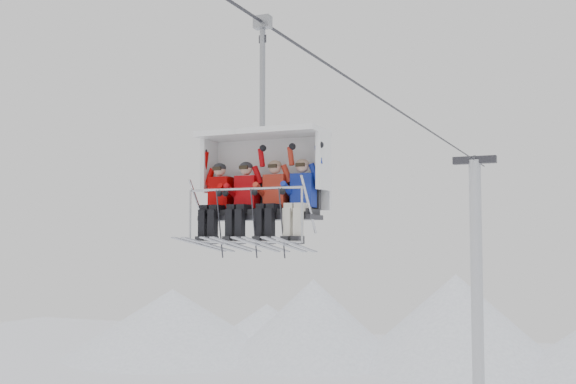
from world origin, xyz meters
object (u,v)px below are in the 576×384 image
at_px(skier_center_left, 244,199).
at_px(skier_center_right, 273,198).
at_px(skier_far_right, 300,198).
at_px(lift_tower_right, 478,322).
at_px(skier_far_left, 217,200).
at_px(chairlift_carrier, 265,173).

relative_size(skier_center_left, skier_center_right, 1.00).
bearing_deg(skier_far_right, skier_center_right, 180.00).
height_order(lift_tower_right, skier_far_left, lift_tower_right).
distance_m(lift_tower_right, skier_center_left, 23.72).
height_order(lift_tower_right, chairlift_carrier, lift_tower_right).
bearing_deg(skier_far_right, skier_far_left, 180.00).
relative_size(skier_center_right, skier_far_right, 1.00).
height_order(skier_center_left, skier_far_right, same).
distance_m(skier_far_left, skier_center_right, 1.07).
bearing_deg(skier_center_right, skier_far_right, 0.00).
xyz_separation_m(skier_far_left, skier_far_right, (1.57, 0.00, 0.00)).
bearing_deg(skier_center_right, skier_far_left, 180.00).
xyz_separation_m(lift_tower_right, chairlift_carrier, (0.00, -23.00, 4.87)).
relative_size(skier_far_left, skier_far_right, 1.00).
relative_size(chairlift_carrier, skier_far_left, 2.36).
xyz_separation_m(skier_far_left, skier_center_left, (0.52, 0.00, 0.00)).
xyz_separation_m(lift_tower_right, skier_far_left, (-0.78, -23.31, 4.41)).
bearing_deg(lift_tower_right, skier_center_right, -89.29).
xyz_separation_m(chairlift_carrier, skier_center_left, (-0.26, -0.30, -0.46)).
distance_m(lift_tower_right, skier_center_right, 23.72).
relative_size(lift_tower_right, skier_center_right, 7.99).
bearing_deg(skier_far_left, skier_center_left, 0.00).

